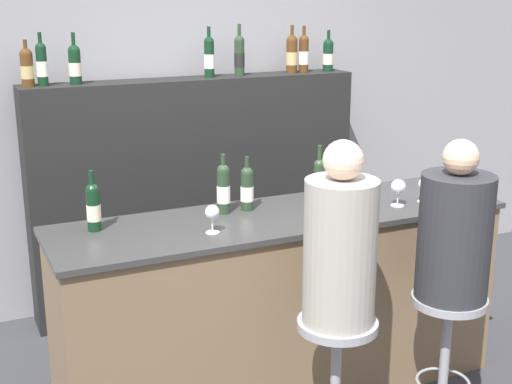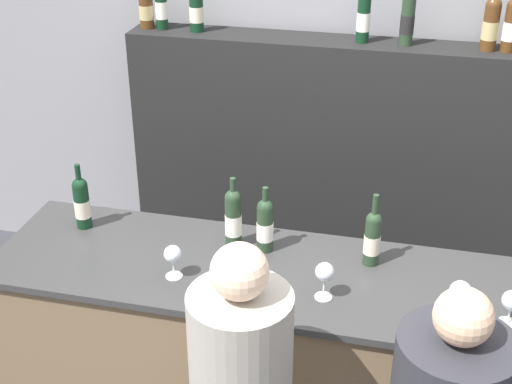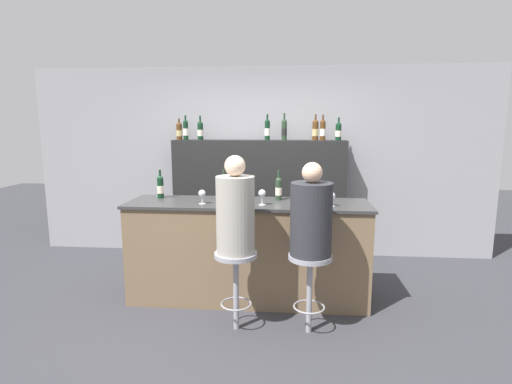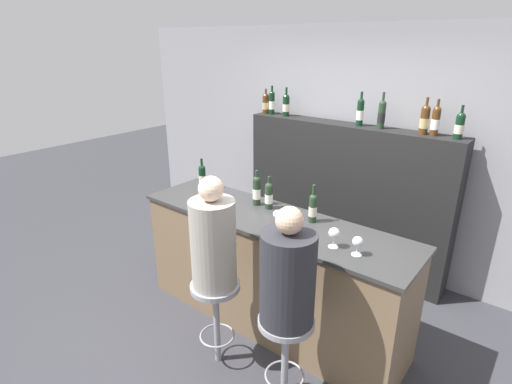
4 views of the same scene
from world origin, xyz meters
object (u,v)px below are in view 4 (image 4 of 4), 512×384
Objects in this scene: wine_bottle_counter_1 at (257,190)px; wine_bottle_backbar_6 at (436,121)px; wine_glass_2 at (334,234)px; wine_bottle_counter_0 at (202,176)px; wine_bottle_counter_3 at (313,208)px; bar_stool_right at (286,338)px; wine_bottle_counter_2 at (269,195)px; wine_bottle_backbar_5 at (425,119)px; wine_bottle_backbar_1 at (272,102)px; wine_glass_1 at (277,215)px; wine_glass_0 at (221,199)px; guest_seated_left at (213,240)px; wine_bottle_backbar_4 at (382,114)px; bar_stool_left at (216,301)px; wine_bottle_backbar_0 at (266,103)px; guest_seated_right at (288,275)px; wine_glass_3 at (358,242)px; wine_bottle_backbar_3 at (360,112)px; wine_bottle_backbar_2 at (286,105)px; wine_bottle_backbar_7 at (460,125)px.

wine_bottle_backbar_6 reaches higher than wine_bottle_counter_1.
wine_bottle_counter_0 is at bearing 170.22° from wine_glass_2.
wine_bottle_counter_3 reaches higher than bar_stool_right.
wine_bottle_backbar_5 is at bearing 53.56° from wine_bottle_counter_2.
wine_bottle_backbar_6 reaches higher than wine_bottle_backbar_1.
wine_bottle_backbar_1 is 2.11× the size of wine_glass_1.
guest_seated_left reaches higher than wine_glass_0.
wine_bottle_backbar_1 is at bearing 180.00° from wine_bottle_backbar_4.
bar_stool_left is (-0.77, -1.99, -1.20)m from wine_bottle_backbar_5.
wine_glass_2 is (1.73, -1.47, -0.59)m from wine_bottle_backbar_0.
wine_bottle_backbar_4 reaches higher than bar_stool_left.
guest_seated_right reaches higher than wine_bottle_counter_1.
wine_bottle_backbar_6 is 2.35× the size of wine_glass_3.
wine_bottle_counter_1 is 0.98× the size of wine_bottle_backbar_6.
wine_bottle_backbar_3 is at bearing 47.83° from wine_bottle_counter_0.
wine_bottle_backbar_6 is (1.62, 0.00, 0.01)m from wine_bottle_backbar_2.
wine_glass_0 is at bearing -137.98° from wine_bottle_counter_2.
wine_bottle_counter_0 is 1.82m from wine_glass_3.
wine_glass_2 is (1.62, -0.28, -0.02)m from wine_bottle_counter_0.
wine_bottle_backbar_2 is 0.90m from wine_bottle_backbar_3.
guest_seated_right is at bearing -49.63° from wine_bottle_backbar_0.
wine_bottle_backbar_0 is at bearing 142.49° from wine_glass_3.
guest_seated_left reaches higher than guest_seated_right.
wine_bottle_backbar_1 is (0.09, 0.00, 0.02)m from wine_bottle_backbar_0.
wine_bottle_backbar_3 is 0.47× the size of bar_stool_left.
wine_bottle_backbar_0 is at bearing 180.00° from wine_bottle_backbar_7.
wine_bottle_backbar_1 reaches higher than wine_glass_2.
wine_bottle_counter_2 is 1.01× the size of wine_bottle_backbar_7.
wine_bottle_backbar_3 is at bearing 116.16° from wine_glass_3.
wine_bottle_backbar_3 is (1.10, 0.00, 0.00)m from wine_bottle_backbar_1.
wine_bottle_backbar_2 is 2.12× the size of wine_glass_2.
wine_bottle_counter_2 is 0.42× the size of bar_stool_right.
guest_seated_left reaches higher than wine_bottle_counter_1.
wine_bottle_backbar_5 is (1.70, 1.19, 0.59)m from wine_bottle_counter_0.
wine_bottle_counter_2 is 0.42m from wine_glass_0.
wine_bottle_backbar_2 is 2.23m from guest_seated_left.
wine_bottle_backbar_1 is at bearing 125.69° from wine_bottle_counter_2.
wine_bottle_backbar_5 is 0.47× the size of bar_stool_right.
guest_seated_left is at bearing -69.24° from wine_bottle_backbar_2.
wine_glass_0 is at bearing -76.81° from wine_bottle_backbar_2.
wine_glass_1 is at bearing -32.98° from wine_bottle_counter_1.
wine_bottle_backbar_6 is 0.39× the size of guest_seated_left.
wine_bottle_backbar_6 is 0.46× the size of bar_stool_right.
wine_bottle_backbar_1 is 0.96× the size of wine_bottle_backbar_3.
wine_glass_1 is (1.12, -0.28, -0.01)m from wine_bottle_counter_0.
wine_bottle_backbar_0 is 1.91m from wine_bottle_backbar_6.
wine_bottle_backbar_3 is 0.47× the size of bar_stool_right.
wine_bottle_backbar_1 is 2.28m from wine_glass_2.
wine_bottle_counter_2 is 1.41m from wine_bottle_backbar_4.
wine_bottle_backbar_2 is 2.14m from wine_glass_2.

